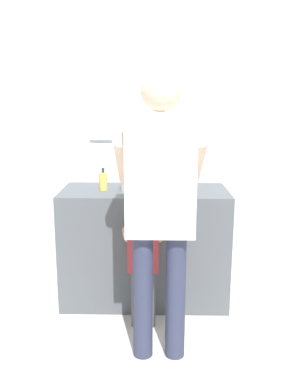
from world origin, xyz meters
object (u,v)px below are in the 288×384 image
Objects in this scene: toothbrush_cup at (192,183)px; child_toddler at (143,252)px; soap_bottle at (103,181)px; adult_parent at (160,194)px.

child_toddler is (-0.34, -0.39, -0.39)m from toothbrush_cup.
soap_bottle is at bearing -179.82° from toothbrush_cup.
adult_parent reaches higher than soap_bottle.
soap_bottle is at bearing 127.62° from child_toddler.
adult_parent is at bearing -60.36° from soap_bottle.
adult_parent reaches higher than child_toddler.
toothbrush_cup reaches higher than soap_bottle.
soap_bottle is 0.82m from adult_parent.
soap_bottle reaches higher than child_toddler.
child_toddler is (0.30, -0.39, -0.40)m from soap_bottle.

